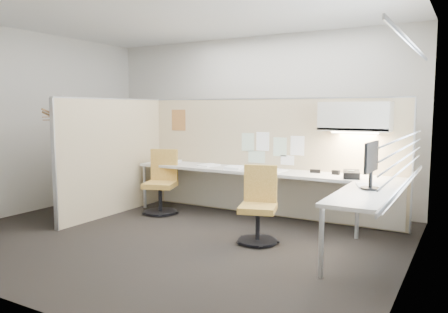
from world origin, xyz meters
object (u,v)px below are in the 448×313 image
Objects in this scene: desk at (277,182)px; chair_left at (162,184)px; phone at (351,174)px; chair_right at (259,207)px; monitor at (371,162)px.

desk is 4.14× the size of chair_left.
chair_left is 3.80× the size of phone.
chair_right is 3.59× the size of phone.
monitor is at bearing -8.07° from chair_right.
monitor is at bearing -76.89° from phone.
chair_left reaches higher than chair_right.
desk is at bearing 164.75° from phone.
phone reaches higher than desk.
monitor reaches higher than phone.
phone is at bearing -13.81° from chair_left.
phone is (2.83, 0.25, 0.33)m from chair_left.
chair_right is 1.28m from phone.
chair_left is at bearing 146.59° from chair_right.
monitor reaches higher than chair_left.
chair_right is (1.94, -0.59, -0.03)m from chair_left.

